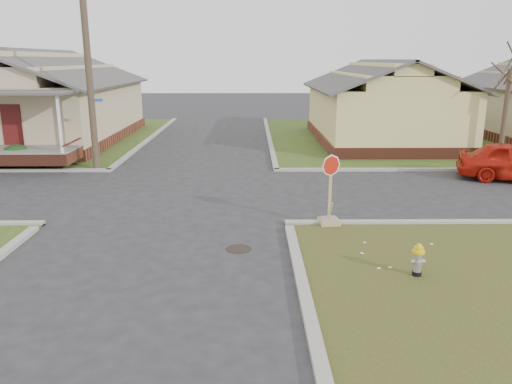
{
  "coord_description": "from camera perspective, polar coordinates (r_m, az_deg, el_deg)",
  "views": [
    {
      "loc": [
        2.53,
        -12.36,
        4.67
      ],
      "look_at": [
        2.65,
        1.0,
        1.1
      ],
      "focal_mm": 35.0,
      "sensor_mm": 36.0,
      "label": 1
    }
  ],
  "objects": [
    {
      "name": "corner_house",
      "position": [
        31.72,
        -24.12,
        9.35
      ],
      "size": [
        10.1,
        15.5,
        5.3
      ],
      "color": "brown",
      "rests_on": "ground"
    },
    {
      "name": "ground",
      "position": [
        13.45,
        -11.38,
        -5.66
      ],
      "size": [
        120.0,
        120.0,
        0.0
      ],
      "primitive_type": "plane",
      "color": "#27272A",
      "rests_on": "ground"
    },
    {
      "name": "utility_pole",
      "position": [
        22.3,
        -18.67,
        14.18
      ],
      "size": [
        1.8,
        0.28,
        9.0
      ],
      "color": "#3A2D22",
      "rests_on": "ground"
    },
    {
      "name": "curbs",
      "position": [
        18.16,
        -8.51,
        -0.12
      ],
      "size": [
        80.0,
        40.0,
        0.12
      ],
      "primitive_type": null,
      "color": "#9E998F",
      "rests_on": "ground"
    },
    {
      "name": "side_house_yellow",
      "position": [
        29.92,
        14.15,
        9.74
      ],
      "size": [
        7.6,
        11.6,
        4.7
      ],
      "color": "brown",
      "rests_on": "ground"
    },
    {
      "name": "hedge_right",
      "position": [
        24.43,
        -25.68,
        3.8
      ],
      "size": [
        1.35,
        1.11,
        1.03
      ],
      "primitive_type": "ellipsoid",
      "color": "#143916",
      "rests_on": "verge_far_left"
    },
    {
      "name": "tree_mid_right",
      "position": [
        25.43,
        26.55,
        7.71
      ],
      "size": [
        0.22,
        0.22,
        4.2
      ],
      "primitive_type": "cylinder",
      "color": "#3A2D22",
      "rests_on": "verge_far_right"
    },
    {
      "name": "manhole",
      "position": [
        12.75,
        -1.98,
        -6.51
      ],
      "size": [
        0.64,
        0.64,
        0.01
      ],
      "primitive_type": "cylinder",
      "color": "black",
      "rests_on": "ground"
    },
    {
      "name": "stop_sign",
      "position": [
        14.5,
        8.38,
        -1.96
      ],
      "size": [
        0.58,
        0.57,
        2.05
      ],
      "rotation": [
        0.0,
        0.0,
        0.12
      ],
      "color": "tan",
      "rests_on": "ground"
    },
    {
      "name": "fire_hydrant",
      "position": [
        11.56,
        18.03,
        -7.18
      ],
      "size": [
        0.28,
        0.28,
        0.74
      ],
      "rotation": [
        0.0,
        0.0,
        0.02
      ],
      "color": "black",
      "rests_on": "ground"
    }
  ]
}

